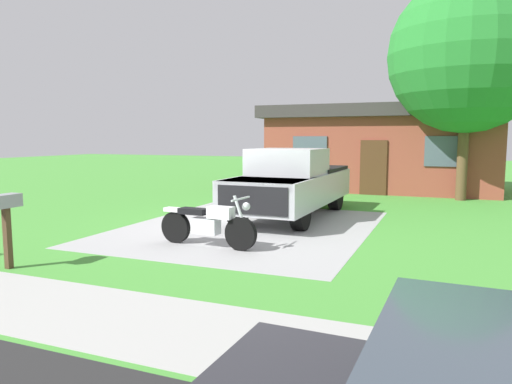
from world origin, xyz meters
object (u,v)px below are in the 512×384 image
(shade_tree, at_px, (468,55))
(neighbor_house, at_px, (382,147))
(mailbox, at_px, (6,211))
(pickup_truck, at_px, (293,182))
(motorcycle, at_px, (208,224))

(shade_tree, relative_size, neighbor_house, 0.80)
(mailbox, bearing_deg, pickup_truck, 67.62)
(motorcycle, height_order, mailbox, mailbox)
(motorcycle, height_order, shade_tree, shade_tree)
(mailbox, bearing_deg, shade_tree, 59.51)
(neighbor_house, bearing_deg, mailbox, -105.30)
(mailbox, distance_m, shade_tree, 14.89)
(motorcycle, distance_m, pickup_truck, 4.23)
(motorcycle, bearing_deg, neighbor_house, 81.78)
(motorcycle, relative_size, pickup_truck, 0.39)
(shade_tree, bearing_deg, pickup_truck, -129.00)
(motorcycle, height_order, neighbor_house, neighbor_house)
(pickup_truck, relative_size, neighbor_house, 0.59)
(motorcycle, distance_m, mailbox, 3.61)
(pickup_truck, distance_m, mailbox, 7.42)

